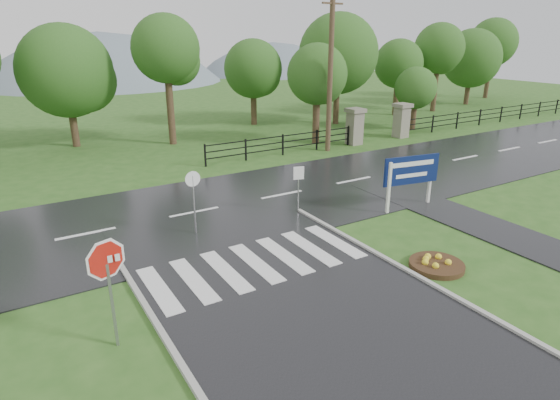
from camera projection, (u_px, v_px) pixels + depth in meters
ground at (365, 356)px, 10.19m from camera, size 120.00×120.00×0.00m
main_road at (194, 213)px, 18.23m from camera, size 90.00×8.00×0.04m
walkway at (467, 220)px, 17.56m from camera, size 2.20×11.00×0.04m
crosswalk at (256, 263)px, 14.19m from camera, size 6.50×2.80×0.02m
pillar_west at (355, 126)px, 29.00m from camera, size 1.00×1.00×2.24m
pillar_east at (402, 120)px, 30.96m from camera, size 1.00×1.00×2.24m
fence_west at (283, 143)px, 26.59m from camera, size 9.58×0.08×1.20m
fence_east at (501, 113)px, 36.37m from camera, size 20.58×0.08×1.20m
hills at (85, 190)px, 69.40m from camera, size 102.00×48.00×48.00m
treeline at (128, 142)px, 29.97m from camera, size 83.20×5.20×10.00m
stop_sign at (107, 269)px, 9.91m from camera, size 1.16×0.43×2.76m
estate_billboard at (411, 173)px, 18.23m from camera, size 2.44×0.49×2.16m
flower_bed at (437, 264)px, 13.98m from camera, size 1.62×1.62×0.32m
reg_sign_small at (299, 180)px, 17.82m from camera, size 0.40×0.14×1.87m
reg_sign_round at (194, 195)px, 15.83m from camera, size 0.53×0.07×2.30m
utility_pole_east at (330, 73)px, 26.30m from camera, size 1.56×0.34×8.79m
entrance_tree_left at (317, 75)px, 28.26m from camera, size 3.67×3.67×6.08m
entrance_tree_right at (416, 88)px, 32.88m from camera, size 2.92×2.92×4.40m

